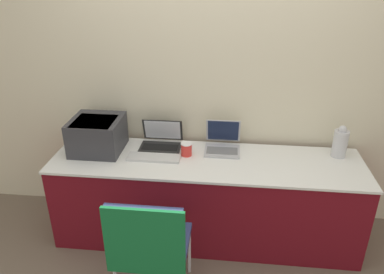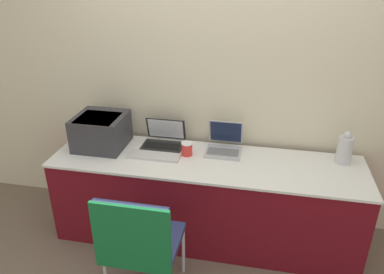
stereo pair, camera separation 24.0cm
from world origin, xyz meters
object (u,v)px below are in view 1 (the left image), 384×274
Objects in this scene: coffee_cup at (186,149)px; metal_pitcher at (340,143)px; printer at (97,134)px; chair at (149,243)px; external_keyboard at (154,158)px; laptop_left at (161,141)px; laptop_right at (222,143)px.

metal_pitcher is (1.22, 0.12, 0.07)m from coffee_cup.
printer is 1.11m from chair.
chair is at bearing -81.22° from external_keyboard.
chair is at bearing -55.21° from printer.
external_keyboard is at bearing 98.78° from chair.
laptop_left is 0.52m from laptop_right.
chair is (-0.13, -0.85, -0.24)m from coffee_cup.
chair reaches higher than coffee_cup.
metal_pitcher is at bearing 3.10° from printer.
external_keyboard is 3.89× the size of coffee_cup.
external_keyboard is (0.49, -0.10, -0.14)m from printer.
chair is at bearing -84.36° from laptop_left.
laptop_left is at bearing 84.88° from external_keyboard.
laptop_left is 3.15× the size of coffee_cup.
metal_pitcher is at bearing -1.09° from laptop_right.
printer reaches higher than external_keyboard.
laptop_left reaches higher than coffee_cup.
printer is 0.74m from coffee_cup.
metal_pitcher is at bearing -0.66° from laptop_left.
laptop_right reaches higher than laptop_left.
laptop_left is at bearing 13.64° from printer.
external_keyboard is 0.80m from chair.
coffee_cup is at bearing -174.39° from metal_pitcher.
printer reaches higher than laptop_left.
coffee_cup is 1.23m from metal_pitcher.
laptop_left is at bearing 149.51° from coffee_cup.
metal_pitcher is 1.69m from chair.
laptop_right is at bearing 22.87° from external_keyboard.
coffee_cup is 0.12× the size of chair.
printer is 0.52m from external_keyboard.
laptop_left is 0.38× the size of chair.
metal_pitcher reaches higher than external_keyboard.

